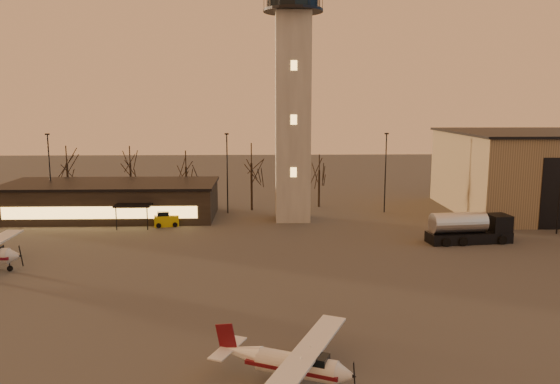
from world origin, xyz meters
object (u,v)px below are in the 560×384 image
at_px(control_tower, 293,81).
at_px(terminal, 112,200).
at_px(cessna_front, 299,369).
at_px(fuel_truck, 469,230).
at_px(service_cart, 166,220).

distance_m(control_tower, terminal, 26.24).
height_order(terminal, cessna_front, terminal).
bearing_deg(fuel_truck, control_tower, 140.04).
xyz_separation_m(fuel_truck, service_cart, (-31.74, 8.25, -0.57)).
bearing_deg(cessna_front, terminal, 140.35).
bearing_deg(service_cart, cessna_front, -82.49).
bearing_deg(terminal, control_tower, -5.15).
bearing_deg(fuel_truck, terminal, 154.62).
bearing_deg(cessna_front, fuel_truck, 79.58).
bearing_deg(service_cart, fuel_truck, -26.76).
height_order(control_tower, terminal, control_tower).
height_order(cessna_front, fuel_truck, fuel_truck).
bearing_deg(cessna_front, control_tower, 111.41).
height_order(control_tower, cessna_front, control_tower).
bearing_deg(terminal, service_cart, -33.96).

